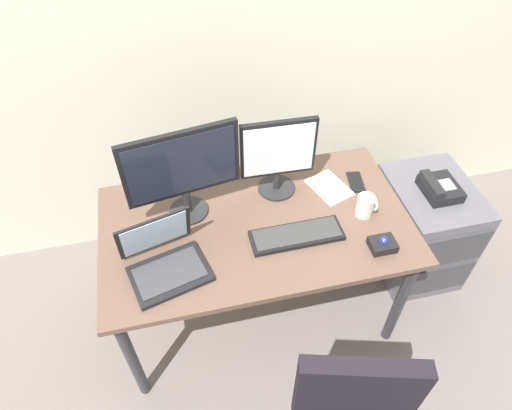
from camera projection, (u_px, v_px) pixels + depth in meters
ground_plane at (256, 305)px, 2.56m from camera, size 8.00×8.00×0.00m
back_wall at (219, 2)px, 2.05m from camera, size 6.00×0.10×2.80m
desk at (256, 234)px, 2.10m from camera, size 1.40×0.79×0.71m
file_cabinet at (421, 229)px, 2.55m from camera, size 0.42×0.53×0.62m
desk_phone at (439, 188)px, 2.29m from camera, size 0.17×0.20×0.09m
monitor_main at (182, 169)px, 1.90m from camera, size 0.50×0.18×0.46m
monitor_side at (278, 155)px, 2.04m from camera, size 0.35×0.18×0.40m
keyboard at (297, 235)px, 1.98m from camera, size 0.41×0.14×0.03m
laptop at (164, 259)px, 1.84m from camera, size 0.37×0.34×0.24m
trackball_mouse at (383, 244)px, 1.93m from camera, size 0.11×0.09×0.07m
coffee_mug at (366, 206)px, 2.05m from camera, size 0.09×0.08×0.11m
paper_notepad at (329, 187)px, 2.20m from camera, size 0.21×0.24×0.01m
cell_phone at (356, 182)px, 2.23m from camera, size 0.09×0.15×0.01m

